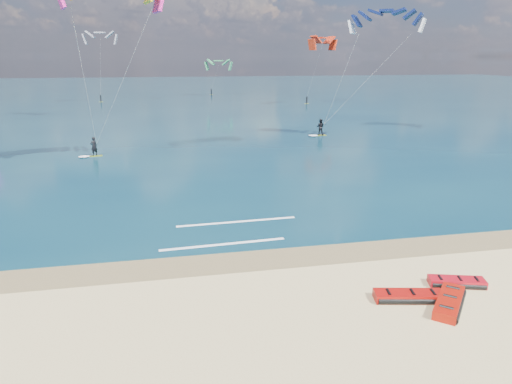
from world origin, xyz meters
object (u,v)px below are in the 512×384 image
kitesurfer_main (101,65)px  packed_kite_mid (456,285)px  kitesurfer_far (354,67)px  packed_kite_right (448,307)px  packed_kite_left (408,300)px

kitesurfer_main → packed_kite_mid: bearing=-63.8°
kitesurfer_far → packed_kite_right: bearing=-108.6°
packed_kite_mid → kitesurfer_far: (9.44, 34.33, 8.02)m
kitesurfer_main → kitesurfer_far: bearing=10.9°
packed_kite_right → kitesurfer_far: 38.23m
packed_kite_left → kitesurfer_far: bearing=82.7°
packed_kite_mid → packed_kite_left: bearing=-148.2°
kitesurfer_far → packed_kite_mid: bearing=-107.2°
packed_kite_left → kitesurfer_main: size_ratio=0.18×
packed_kite_right → packed_kite_left: bearing=100.0°
packed_kite_left → packed_kite_right: (1.25, -0.75, 0.00)m
packed_kite_mid → kitesurfer_far: kitesurfer_far is taller
packed_kite_left → kitesurfer_main: bearing=128.9°
packed_kite_left → kitesurfer_main: kitesurfer_main is taller
packed_kite_mid → kitesurfer_far: bearing=91.0°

